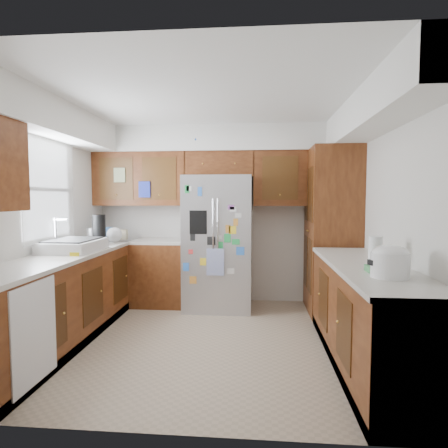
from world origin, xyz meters
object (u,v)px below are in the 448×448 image
(pantry, at_px, (332,231))
(rice_cooker, at_px, (390,261))
(fridge, at_px, (218,242))
(paper_towel, at_px, (375,251))

(pantry, relative_size, rice_cooker, 7.56)
(fridge, xyz_separation_m, paper_towel, (1.54, -1.73, 0.15))
(fridge, height_order, paper_towel, fridge)
(pantry, height_order, paper_towel, pantry)
(pantry, bearing_deg, rice_cooker, -90.01)
(rice_cooker, bearing_deg, fridge, 124.11)
(paper_towel, bearing_deg, rice_cooker, -95.08)
(rice_cooker, height_order, paper_towel, paper_towel)
(rice_cooker, xyz_separation_m, paper_towel, (0.04, 0.48, 0.00))
(fridge, bearing_deg, pantry, -2.06)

